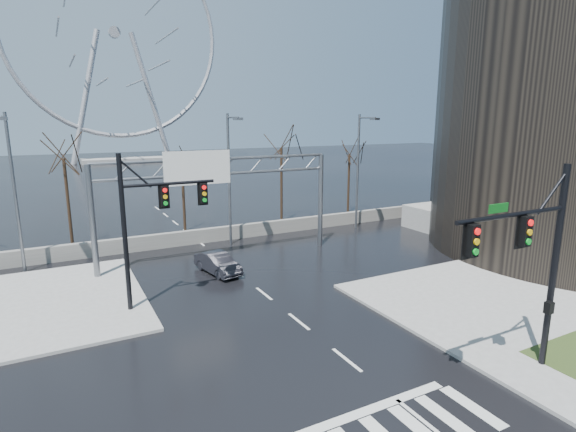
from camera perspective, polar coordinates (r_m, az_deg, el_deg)
ground at (r=19.26m, az=7.48°, el=-17.66°), size 260.00×260.00×0.00m
sidewalk_right_ext at (r=26.92m, az=22.82°, el=-9.45°), size 12.00×10.00×0.15m
sidewalk_far at (r=27.26m, az=-28.79°, el=-9.75°), size 10.00×12.00×0.15m
tower_podium at (r=45.23m, az=32.51°, el=-0.68°), size 22.00×18.00×2.00m
barrier_wall at (r=36.09m, az=-11.10°, el=-2.52°), size 52.00×0.50×1.10m
signal_mast_near at (r=18.35m, az=28.82°, el=-4.14°), size 5.52×0.41×8.00m
signal_mast_far at (r=23.33m, az=-17.41°, el=-0.07°), size 4.72×0.41×8.00m
sign_gantry at (r=30.34m, az=-9.35°, el=3.71°), size 16.36×0.40×7.60m
streetlight_left at (r=31.98m, az=-31.55°, el=3.78°), size 0.50×2.55×10.00m
streetlight_mid at (r=34.04m, az=-7.32°, el=5.87°), size 0.50×2.55×10.00m
streetlight_right at (r=39.83m, az=9.16°, el=6.72°), size 0.50×2.55×10.00m
tree_left at (r=37.22m, az=-26.50°, el=5.37°), size 3.75×3.75×7.50m
tree_center at (r=39.53m, az=-13.28°, el=5.47°), size 3.25×3.25×6.50m
tree_right at (r=41.69m, az=-0.85°, el=7.56°), size 3.90×3.90×7.80m
tree_far_right at (r=46.33m, az=7.78°, el=6.91°), size 3.40×3.40×6.80m
ferris_wheel at (r=110.80m, az=-21.11°, el=19.97°), size 45.00×6.00×50.91m
car at (r=28.90m, az=-8.91°, el=-5.94°), size 2.10×4.12×1.29m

